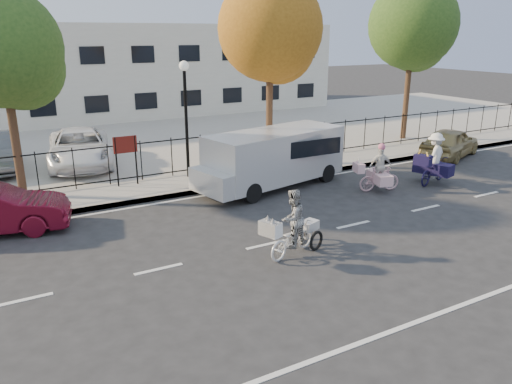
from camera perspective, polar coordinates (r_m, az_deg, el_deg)
ground at (r=13.48m, az=1.17°, el=-6.05°), size 120.00×120.00×0.00m
road_markings at (r=13.48m, az=1.17°, el=-6.03°), size 60.00×9.52×0.01m
curb at (r=17.72m, az=-7.09°, el=-0.02°), size 60.00×0.10×0.15m
sidewalk at (r=18.65m, az=-8.32°, el=0.84°), size 60.00×2.20×0.15m
parking_lot at (r=26.93m, az=-15.21°, el=5.63°), size 60.00×15.60×0.15m
iron_fence at (r=19.44m, az=-9.60°, el=3.99°), size 58.00×0.06×1.50m
building at (r=36.27m, az=-19.68°, el=12.88°), size 34.00×10.00×6.00m
lamppost at (r=18.84m, az=-8.07°, el=10.48°), size 0.36×0.36×4.33m
street_sign at (r=18.43m, az=-14.68°, el=4.56°), size 0.85×0.06×1.80m
zebra_trike at (r=12.70m, az=4.19°, el=-4.35°), size 2.02×1.29×1.74m
unicorn_bike at (r=18.33m, az=13.88°, el=2.06°), size 1.77×1.28×1.75m
bull_bike at (r=19.81m, az=19.62°, el=3.07°), size 2.14×1.51×1.93m
white_van at (r=18.20m, az=1.91°, el=4.08°), size 6.17×3.05×2.07m
gold_sedan at (r=24.40m, az=21.28°, el=5.29°), size 4.33×2.96×1.37m
lot_car_b at (r=22.05m, az=-19.50°, el=4.80°), size 3.28×5.62×1.47m
tree_west at (r=18.04m, az=-26.55°, el=13.95°), size 3.75×3.75×6.87m
tree_mid at (r=20.98m, az=1.88°, el=17.62°), size 4.21×4.21×7.71m
tree_east at (r=27.16m, az=17.59°, el=17.33°), size 4.37×4.37×8.02m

